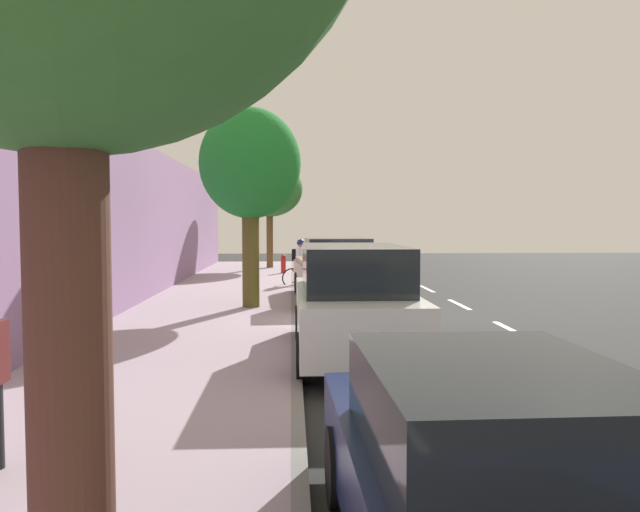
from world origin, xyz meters
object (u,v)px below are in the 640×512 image
parked_suv_white_second (353,301)px  fire_hydrant (283,264)px  parked_pickup_tan_nearest (334,273)px  parked_sedan_dark_blue_mid (493,484)px  street_tree_near_cyclist (270,189)px  cyclist_with_backpack (300,258)px  street_tree_mid_block (250,166)px  bicycle_at_curb (306,278)px

parked_suv_white_second → fire_hydrant: bearing=-85.2°
parked_pickup_tan_nearest → fire_hydrant: parked_pickup_tan_nearest is taller
parked_sedan_dark_blue_mid → fire_hydrant: (1.61, -23.41, -0.20)m
parked_sedan_dark_blue_mid → street_tree_near_cyclist: (2.33, -26.79, 3.31)m
street_tree_near_cyclist → parked_suv_white_second: bearing=96.1°
parked_sedan_dark_blue_mid → cyclist_with_backpack: bearing=-87.1°
parked_sedan_dark_blue_mid → cyclist_with_backpack: size_ratio=2.50×
cyclist_with_backpack → parked_sedan_dark_blue_mid: bearing=92.9°
parked_suv_white_second → street_tree_mid_block: street_tree_mid_block is taller
bicycle_at_curb → street_tree_mid_block: 6.89m
bicycle_at_curb → street_tree_mid_block: street_tree_mid_block is taller
street_tree_mid_block → bicycle_at_curb: bearing=-105.8°
parked_suv_white_second → street_tree_mid_block: 6.83m
parked_suv_white_second → parked_sedan_dark_blue_mid: (-0.19, 6.69, -0.27)m
street_tree_near_cyclist → street_tree_mid_block: 14.28m
parked_pickup_tan_nearest → fire_hydrant: (1.60, -9.48, -0.34)m
cyclist_with_backpack → parked_pickup_tan_nearest: bearing=101.0°
fire_hydrant → cyclist_with_backpack: bearing=98.1°
street_tree_near_cyclist → cyclist_with_backpack: bearing=99.8°
parked_sedan_dark_blue_mid → bicycle_at_curb: (0.71, -18.23, -0.36)m
parked_suv_white_second → street_tree_near_cyclist: street_tree_near_cyclist is taller
parked_suv_white_second → cyclist_with_backpack: size_ratio=2.65×
parked_sedan_dark_blue_mid → street_tree_near_cyclist: 27.10m
cyclist_with_backpack → street_tree_near_cyclist: size_ratio=0.33×
parked_suv_white_second → street_tree_near_cyclist: size_ratio=0.88×
street_tree_mid_block → fire_hydrant: 11.42m
cyclist_with_backpack → street_tree_mid_block: street_tree_mid_block is taller
fire_hydrant → parked_suv_white_second: bearing=94.8°
parked_suv_white_second → bicycle_at_curb: size_ratio=2.66×
bicycle_at_curb → parked_sedan_dark_blue_mid: bearing=92.2°
parked_suv_white_second → fire_hydrant: size_ratio=5.60×
parked_sedan_dark_blue_mid → bicycle_at_curb: size_ratio=2.51×
parked_sedan_dark_blue_mid → cyclist_with_backpack: cyclist_with_backpack is taller
bicycle_at_curb → cyclist_with_backpack: bearing=-64.2°
fire_hydrant → street_tree_mid_block: bearing=86.2°
street_tree_mid_block → fire_hydrant: street_tree_mid_block is taller
bicycle_at_curb → cyclist_with_backpack: (0.22, -0.46, 0.70)m
parked_pickup_tan_nearest → parked_sedan_dark_blue_mid: size_ratio=1.22×
parked_pickup_tan_nearest → bicycle_at_curb: bearing=-80.7°
parked_pickup_tan_nearest → parked_suv_white_second: (0.18, 7.24, 0.13)m
parked_suv_white_second → parked_sedan_dark_blue_mid: 6.70m
parked_pickup_tan_nearest → street_tree_near_cyclist: 13.45m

